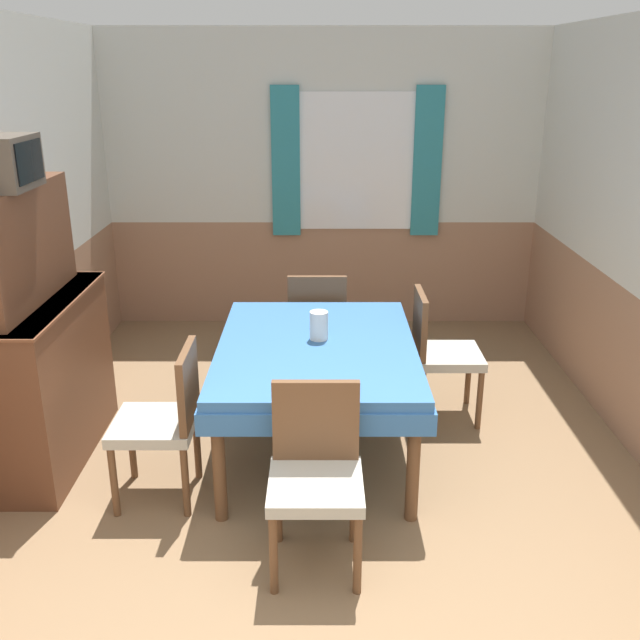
# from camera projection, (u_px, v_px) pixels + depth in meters

# --- Properties ---
(wall_back) EXTENTS (4.22, 0.10, 2.60)m
(wall_back) POSITION_uv_depth(u_px,v_px,m) (324.00, 182.00, 6.33)
(wall_back) COLOR silver
(wall_back) RESTS_ON ground_plane
(dining_table) EXTENTS (1.20, 1.61, 0.73)m
(dining_table) POSITION_uv_depth(u_px,v_px,m) (316.00, 359.00, 4.27)
(dining_table) COLOR #386BA8
(dining_table) RESTS_ON ground_plane
(chair_head_window) EXTENTS (0.44, 0.44, 0.89)m
(chair_head_window) POSITION_uv_depth(u_px,v_px,m) (317.00, 322.00, 5.28)
(chair_head_window) COLOR brown
(chair_head_window) RESTS_ON ground_plane
(chair_head_near) EXTENTS (0.44, 0.44, 0.89)m
(chair_head_near) POSITION_uv_depth(u_px,v_px,m) (315.00, 470.00, 3.36)
(chair_head_near) COLOR brown
(chair_head_near) RESTS_ON ground_plane
(chair_left_near) EXTENTS (0.44, 0.44, 0.89)m
(chair_left_near) POSITION_uv_depth(u_px,v_px,m) (165.00, 417.00, 3.86)
(chair_left_near) COLOR brown
(chair_left_near) RESTS_ON ground_plane
(chair_right_far) EXTENTS (0.44, 0.44, 0.89)m
(chair_right_far) POSITION_uv_depth(u_px,v_px,m) (438.00, 349.00, 4.78)
(chair_right_far) COLOR brown
(chair_right_far) RESTS_ON ground_plane
(sideboard) EXTENTS (0.46, 1.24, 1.67)m
(sideboard) POSITION_uv_depth(u_px,v_px,m) (39.00, 348.00, 4.20)
(sideboard) COLOR brown
(sideboard) RESTS_ON ground_plane
(tv) EXTENTS (0.29, 0.41, 0.28)m
(tv) POSITION_uv_depth(u_px,v_px,m) (2.00, 163.00, 3.72)
(tv) COLOR #51473D
(tv) RESTS_ON sideboard
(vase) EXTENTS (0.11, 0.11, 0.17)m
(vase) POSITION_uv_depth(u_px,v_px,m) (318.00, 325.00, 4.28)
(vase) COLOR silver
(vase) RESTS_ON dining_table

